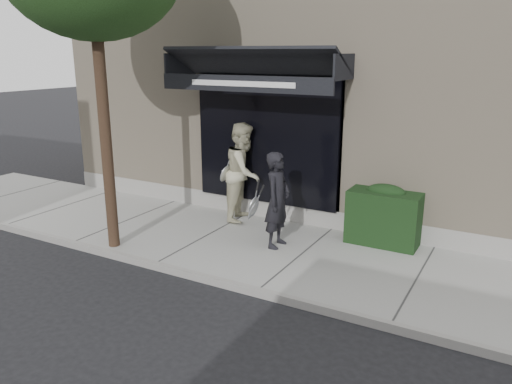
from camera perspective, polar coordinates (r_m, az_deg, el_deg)
The scene contains 7 objects.
ground at distance 8.98m, azimuth 5.18°, elevation -7.80°, with size 80.00×80.00×0.00m, color black.
sidewalk at distance 8.95m, azimuth 5.19°, elevation -7.45°, with size 20.00×3.00×0.12m, color #969691.
curb at distance 7.69m, azimuth 0.35°, elevation -11.39°, with size 20.00×0.10×0.14m, color gray.
building_facade at distance 12.96m, azimuth 14.66°, elevation 11.53°, with size 14.30×8.04×5.64m.
hedge at distance 9.52m, azimuth 14.44°, elevation -2.61°, with size 1.30×0.70×1.14m.
pedestrian_front at distance 8.99m, azimuth 2.45°, elevation -0.94°, with size 0.64×0.83×1.76m.
pedestrian_back at distance 10.45m, azimuth -1.39°, elevation 2.32°, with size 0.94×1.12×2.06m.
Camera 1 is at (3.30, -7.54, 3.57)m, focal length 35.00 mm.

